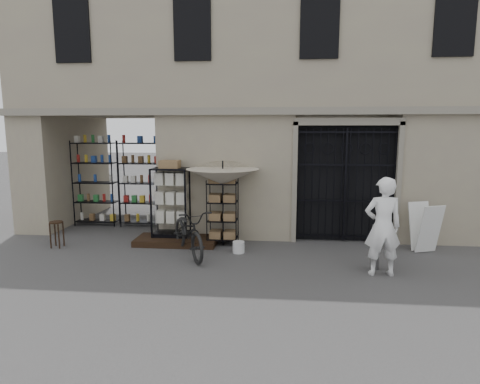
# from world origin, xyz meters

# --- Properties ---
(ground) EXTENTS (80.00, 80.00, 0.00)m
(ground) POSITION_xyz_m (0.00, 0.00, 0.00)
(ground) COLOR black
(ground) RESTS_ON ground
(main_building) EXTENTS (14.00, 4.00, 9.00)m
(main_building) POSITION_xyz_m (0.00, 4.00, 4.50)
(main_building) COLOR gray
(main_building) RESTS_ON ground
(shop_recess) EXTENTS (3.00, 1.70, 3.00)m
(shop_recess) POSITION_xyz_m (-4.50, 2.80, 1.50)
(shop_recess) COLOR black
(shop_recess) RESTS_ON ground
(shop_shelving) EXTENTS (2.70, 0.50, 2.50)m
(shop_shelving) POSITION_xyz_m (-4.55, 3.30, 1.25)
(shop_shelving) COLOR black
(shop_shelving) RESTS_ON ground
(iron_gate) EXTENTS (2.50, 0.21, 3.00)m
(iron_gate) POSITION_xyz_m (1.75, 2.28, 1.50)
(iron_gate) COLOR black
(iron_gate) RESTS_ON ground
(step_platform) EXTENTS (2.00, 0.90, 0.15)m
(step_platform) POSITION_xyz_m (-2.40, 1.55, 0.07)
(step_platform) COLOR black
(step_platform) RESTS_ON ground
(display_cabinet) EXTENTS (0.94, 0.67, 1.86)m
(display_cabinet) POSITION_xyz_m (-2.57, 1.74, 0.92)
(display_cabinet) COLOR black
(display_cabinet) RESTS_ON step_platform
(wire_rack) EXTENTS (0.76, 0.59, 1.62)m
(wire_rack) POSITION_xyz_m (-1.25, 1.62, 0.79)
(wire_rack) COLOR black
(wire_rack) RESTS_ON ground
(market_umbrella) EXTENTS (1.68, 1.71, 2.50)m
(market_umbrella) POSITION_xyz_m (-1.23, 1.54, 1.80)
(market_umbrella) COLOR black
(market_umbrella) RESTS_ON ground
(white_bucket) EXTENTS (0.30, 0.30, 0.26)m
(white_bucket) POSITION_xyz_m (-0.79, 0.97, 0.13)
(white_bucket) COLOR silver
(white_bucket) RESTS_ON ground
(bicycle) EXTENTS (1.15, 1.29, 2.06)m
(bicycle) POSITION_xyz_m (-1.90, 0.69, 0.00)
(bicycle) COLOR black
(bicycle) RESTS_ON ground
(wooden_stool) EXTENTS (0.32, 0.32, 0.63)m
(wooden_stool) POSITION_xyz_m (-5.19, 0.99, 0.33)
(wooden_stool) COLOR black
(wooden_stool) RESTS_ON ground
(steel_bollard) EXTENTS (0.18, 0.18, 0.92)m
(steel_bollard) POSITION_xyz_m (2.07, 0.13, 0.46)
(steel_bollard) COLOR #595A5B
(steel_bollard) RESTS_ON ground
(shopkeeper) EXTENTS (0.83, 1.97, 0.46)m
(shopkeeper) POSITION_xyz_m (2.11, -0.18, 0.00)
(shopkeeper) COLOR white
(shopkeeper) RESTS_ON ground
(easel_sign) EXTENTS (0.70, 0.75, 1.12)m
(easel_sign) POSITION_xyz_m (3.48, 1.45, 0.58)
(easel_sign) COLOR silver
(easel_sign) RESTS_ON ground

